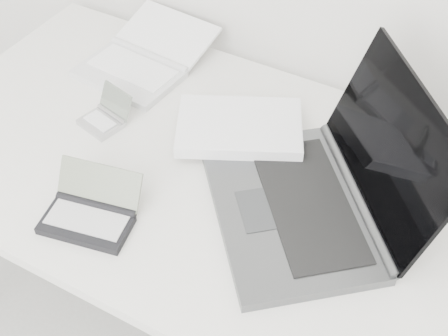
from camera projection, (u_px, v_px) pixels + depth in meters
The scene contains 5 objects.
desk at pixel (244, 195), 1.39m from camera, with size 1.60×0.80×0.73m.
laptop_large at pixel (296, 173), 1.31m from camera, with size 0.69×0.58×0.28m.
netbook_open_white at pixel (140, 62), 1.64m from camera, with size 0.28×0.35×0.07m.
pda_silver at pixel (105, 117), 1.48m from camera, with size 0.12×0.13×0.08m.
palmtop_charcoal at pixel (90, 214), 1.27m from camera, with size 0.21×0.18×0.09m.
Camera 1 is at (0.42, 0.71, 1.72)m, focal length 50.00 mm.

